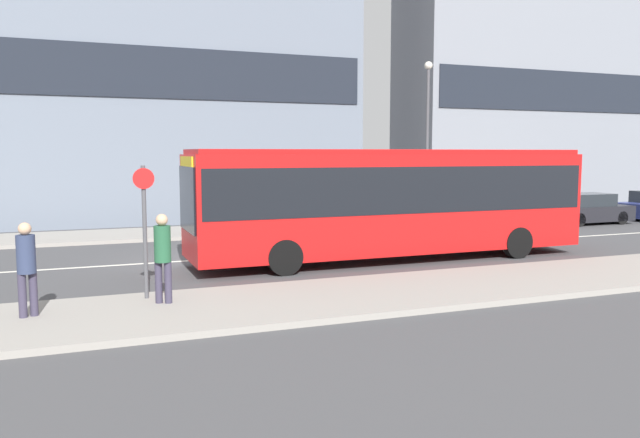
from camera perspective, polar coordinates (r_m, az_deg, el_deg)
ground_plane at (r=19.11m, az=-11.89°, el=-3.76°), size 120.00×120.00×0.00m
sidewalk_near at (r=13.10m, az=-7.36°, el=-7.92°), size 44.00×3.50×0.13m
sidewalk_far at (r=25.23m, az=-14.22°, el=-1.30°), size 44.00×3.50×0.13m
lane_centerline at (r=19.11m, az=-11.89°, el=-3.75°), size 41.80×0.16×0.01m
apartment_block_right_tower at (r=41.05m, az=19.88°, el=18.20°), size 17.86×4.77×24.21m
city_bus at (r=18.83m, az=6.50°, el=2.04°), size 12.15×2.63×3.32m
parked_car_0 at (r=27.80m, az=15.86°, el=0.46°), size 4.24×1.84×1.29m
parked_car_1 at (r=30.87m, az=23.27°, el=0.80°), size 3.96×1.69×1.39m
pedestrian_near_stop at (r=12.96m, az=-25.26°, el=-3.67°), size 0.34×0.34×1.80m
pedestrian_down_pavement at (r=13.19m, az=-14.19°, el=-2.96°), size 0.34×0.34×1.85m
bus_stop_sign at (r=13.64m, az=-15.74°, el=-0.24°), size 0.44×0.12×2.83m
street_lamp at (r=28.34m, az=9.79°, el=8.44°), size 0.36×0.36×7.08m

